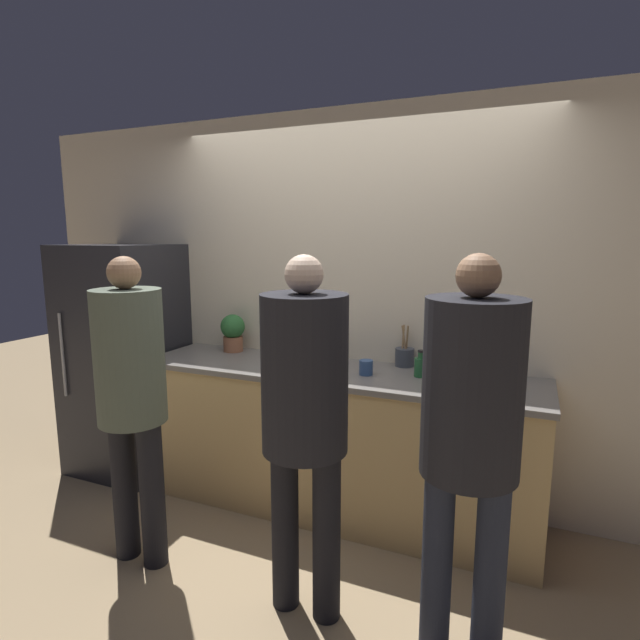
{
  "coord_description": "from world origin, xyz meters",
  "views": [
    {
      "loc": [
        1.12,
        -2.48,
        1.77
      ],
      "look_at": [
        0.0,
        0.15,
        1.29
      ],
      "focal_mm": 28.0,
      "sensor_mm": 36.0,
      "label": 1
    }
  ],
  "objects_px": {
    "fruit_bowl": "(314,356)",
    "cup_blue": "(366,368)",
    "person_right": "(471,420)",
    "refrigerator": "(126,358)",
    "person_left": "(131,385)",
    "potted_plant": "(233,331)",
    "bottle_green": "(421,366)",
    "person_center": "(305,403)",
    "utensil_crock": "(405,356)"
  },
  "relations": [
    {
      "from": "person_center",
      "to": "person_right",
      "type": "relative_size",
      "value": 0.99
    },
    {
      "from": "bottle_green",
      "to": "cup_blue",
      "type": "distance_m",
      "value": 0.33
    },
    {
      "from": "refrigerator",
      "to": "potted_plant",
      "type": "xyz_separation_m",
      "value": [
        0.82,
        0.22,
        0.23
      ]
    },
    {
      "from": "bottle_green",
      "to": "potted_plant",
      "type": "relative_size",
      "value": 0.6
    },
    {
      "from": "person_center",
      "to": "cup_blue",
      "type": "distance_m",
      "value": 0.87
    },
    {
      "from": "utensil_crock",
      "to": "cup_blue",
      "type": "xyz_separation_m",
      "value": [
        -0.17,
        -0.29,
        -0.02
      ]
    },
    {
      "from": "person_center",
      "to": "fruit_bowl",
      "type": "distance_m",
      "value": 1.13
    },
    {
      "from": "person_left",
      "to": "potted_plant",
      "type": "height_order",
      "value": "person_left"
    },
    {
      "from": "person_left",
      "to": "potted_plant",
      "type": "bearing_deg",
      "value": 94.37
    },
    {
      "from": "utensil_crock",
      "to": "person_right",
      "type": "bearing_deg",
      "value": -64.33
    },
    {
      "from": "bottle_green",
      "to": "refrigerator",
      "type": "bearing_deg",
      "value": -177.78
    },
    {
      "from": "utensil_crock",
      "to": "potted_plant",
      "type": "distance_m",
      "value": 1.26
    },
    {
      "from": "person_right",
      "to": "potted_plant",
      "type": "height_order",
      "value": "person_right"
    },
    {
      "from": "refrigerator",
      "to": "bottle_green",
      "type": "bearing_deg",
      "value": 2.22
    },
    {
      "from": "person_center",
      "to": "utensil_crock",
      "type": "height_order",
      "value": "person_center"
    },
    {
      "from": "person_left",
      "to": "utensil_crock",
      "type": "distance_m",
      "value": 1.66
    },
    {
      "from": "person_left",
      "to": "person_right",
      "type": "distance_m",
      "value": 1.71
    },
    {
      "from": "bottle_green",
      "to": "potted_plant",
      "type": "bearing_deg",
      "value": 174.68
    },
    {
      "from": "person_right",
      "to": "potted_plant",
      "type": "relative_size",
      "value": 6.29
    },
    {
      "from": "refrigerator",
      "to": "cup_blue",
      "type": "xyz_separation_m",
      "value": [
        1.91,
        -0.0,
        0.13
      ]
    },
    {
      "from": "fruit_bowl",
      "to": "potted_plant",
      "type": "bearing_deg",
      "value": 176.12
    },
    {
      "from": "refrigerator",
      "to": "person_center",
      "type": "bearing_deg",
      "value": -24.6
    },
    {
      "from": "person_center",
      "to": "person_right",
      "type": "xyz_separation_m",
      "value": [
        0.71,
        0.04,
        0.01
      ]
    },
    {
      "from": "bottle_green",
      "to": "utensil_crock",
      "type": "bearing_deg",
      "value": 125.64
    },
    {
      "from": "bottle_green",
      "to": "potted_plant",
      "type": "distance_m",
      "value": 1.41
    },
    {
      "from": "cup_blue",
      "to": "refrigerator",
      "type": "bearing_deg",
      "value": 179.89
    },
    {
      "from": "refrigerator",
      "to": "cup_blue",
      "type": "distance_m",
      "value": 1.92
    },
    {
      "from": "fruit_bowl",
      "to": "potted_plant",
      "type": "distance_m",
      "value": 0.68
    },
    {
      "from": "potted_plant",
      "to": "refrigerator",
      "type": "bearing_deg",
      "value": -165.27
    },
    {
      "from": "person_left",
      "to": "utensil_crock",
      "type": "bearing_deg",
      "value": 45.07
    },
    {
      "from": "person_center",
      "to": "fruit_bowl",
      "type": "xyz_separation_m",
      "value": [
        -0.41,
        1.05,
        -0.06
      ]
    },
    {
      "from": "refrigerator",
      "to": "cup_blue",
      "type": "bearing_deg",
      "value": -0.11
    },
    {
      "from": "person_right",
      "to": "fruit_bowl",
      "type": "height_order",
      "value": "person_right"
    },
    {
      "from": "fruit_bowl",
      "to": "potted_plant",
      "type": "height_order",
      "value": "potted_plant"
    },
    {
      "from": "person_right",
      "to": "fruit_bowl",
      "type": "relative_size",
      "value": 4.94
    },
    {
      "from": "utensil_crock",
      "to": "potted_plant",
      "type": "relative_size",
      "value": 0.99
    },
    {
      "from": "fruit_bowl",
      "to": "refrigerator",
      "type": "bearing_deg",
      "value": -173.45
    },
    {
      "from": "fruit_bowl",
      "to": "cup_blue",
      "type": "xyz_separation_m",
      "value": [
        0.42,
        -0.18,
        0.01
      ]
    },
    {
      "from": "fruit_bowl",
      "to": "bottle_green",
      "type": "bearing_deg",
      "value": -6.64
    },
    {
      "from": "refrigerator",
      "to": "cup_blue",
      "type": "relative_size",
      "value": 18.95
    },
    {
      "from": "person_center",
      "to": "cup_blue",
      "type": "xyz_separation_m",
      "value": [
        0.01,
        0.87,
        -0.05
      ]
    },
    {
      "from": "cup_blue",
      "to": "person_center",
      "type": "bearing_deg",
      "value": -90.44
    },
    {
      "from": "person_right",
      "to": "cup_blue",
      "type": "xyz_separation_m",
      "value": [
        -0.7,
        0.83,
        -0.06
      ]
    },
    {
      "from": "person_center",
      "to": "person_right",
      "type": "distance_m",
      "value": 0.71
    },
    {
      "from": "person_right",
      "to": "bottle_green",
      "type": "bearing_deg",
      "value": 113.16
    },
    {
      "from": "refrigerator",
      "to": "person_right",
      "type": "bearing_deg",
      "value": -17.62
    },
    {
      "from": "person_center",
      "to": "utensil_crock",
      "type": "bearing_deg",
      "value": 81.6
    },
    {
      "from": "person_left",
      "to": "refrigerator",
      "type": "bearing_deg",
      "value": 135.82
    },
    {
      "from": "refrigerator",
      "to": "potted_plant",
      "type": "height_order",
      "value": "refrigerator"
    },
    {
      "from": "person_left",
      "to": "person_center",
      "type": "relative_size",
      "value": 0.99
    }
  ]
}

